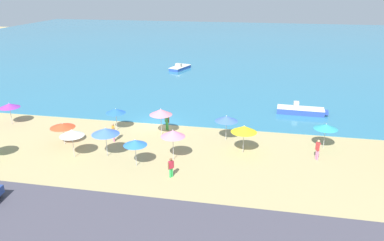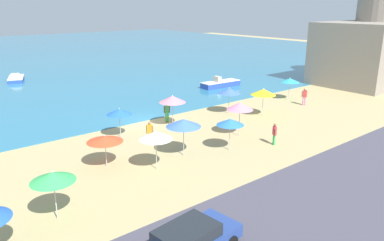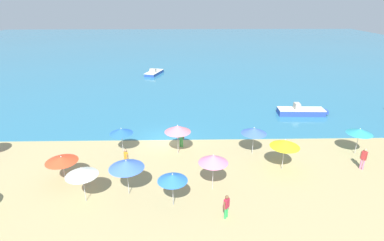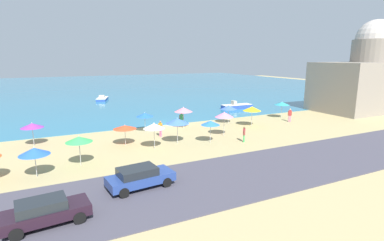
{
  "view_description": "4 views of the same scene",
  "coord_description": "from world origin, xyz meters",
  "views": [
    {
      "loc": [
        10.87,
        -35.46,
        13.98
      ],
      "look_at": [
        4.63,
        -4.07,
        2.2
      ],
      "focal_mm": 35.0,
      "sensor_mm": 36.0,
      "label": 1
    },
    {
      "loc": [
        -16.31,
        -26.9,
        9.68
      ],
      "look_at": [
        1.69,
        -4.7,
        0.88
      ],
      "focal_mm": 35.0,
      "sensor_mm": 36.0,
      "label": 2
    },
    {
      "loc": [
        1.96,
        -25.42,
        12.34
      ],
      "look_at": [
        2.58,
        2.28,
        1.04
      ],
      "focal_mm": 28.0,
      "sensor_mm": 36.0,
      "label": 3
    },
    {
      "loc": [
        -13.4,
        -35.11,
        8.51
      ],
      "look_at": [
        1.87,
        -3.79,
        1.13
      ],
      "focal_mm": 28.0,
      "sensor_mm": 36.0,
      "label": 4
    }
  ],
  "objects": [
    {
      "name": "ground_plane",
      "position": [
        0.0,
        0.0,
        0.0
      ],
      "size": [
        160.0,
        160.0,
        0.0
      ],
      "primitive_type": "plane",
      "color": "tan"
    },
    {
      "name": "sea",
      "position": [
        0.0,
        55.0,
        0.03
      ],
      "size": [
        150.0,
        110.0,
        0.05
      ],
      "primitive_type": "cube",
      "color": "teal",
      "rests_on": "ground_plane"
    },
    {
      "name": "coastal_road",
      "position": [
        0.0,
        -18.0,
        0.03
      ],
      "size": [
        80.0,
        8.0,
        0.06
      ],
      "primitive_type": "cube",
      "color": "#45434F",
      "rests_on": "ground_plane"
    },
    {
      "name": "beach_umbrella_0",
      "position": [
        1.11,
        -9.57,
        2.06
      ],
      "size": [
        1.9,
        1.9,
        2.35
      ],
      "color": "#B2B2B7",
      "rests_on": "ground_plane"
    },
    {
      "name": "beach_umbrella_1",
      "position": [
        -3.48,
        -2.34,
        2.01
      ],
      "size": [
        1.95,
        1.95,
        2.3
      ],
      "color": "#B2B2B7",
      "rests_on": "ground_plane"
    },
    {
      "name": "beach_umbrella_2",
      "position": [
        -1.95,
        -8.3,
        2.29
      ],
      "size": [
        2.34,
        2.34,
        2.62
      ],
      "color": "#B2B2B7",
      "rests_on": "ground_plane"
    },
    {
      "name": "beach_umbrella_3",
      "position": [
        -14.98,
        -2.92,
        2.03
      ],
      "size": [
        2.12,
        2.12,
        2.33
      ],
      "color": "#B2B2B7",
      "rests_on": "ground_plane"
    },
    {
      "name": "beach_umbrella_4",
      "position": [
        1.28,
        -2.64,
        2.31
      ],
      "size": [
        2.21,
        2.21,
        2.66
      ],
      "color": "#B2B2B7",
      "rests_on": "ground_plane"
    },
    {
      "name": "beach_umbrella_5",
      "position": [
        -4.64,
        -9.03,
        2.22
      ],
      "size": [
        2.06,
        2.06,
        2.54
      ],
      "color": "#B2B2B7",
      "rests_on": "ground_plane"
    },
    {
      "name": "beach_umbrella_6",
      "position": [
        -11.46,
        -10.79,
        2.19
      ],
      "size": [
        2.07,
        2.07,
        2.48
      ],
      "color": "#B2B2B7",
      "rests_on": "ground_plane"
    },
    {
      "name": "beach_umbrella_7",
      "position": [
        7.65,
        -2.8,
        2.14
      ],
      "size": [
        2.13,
        2.13,
        2.46
      ],
      "color": "#B2B2B7",
      "rests_on": "ground_plane"
    },
    {
      "name": "beach_umbrella_8",
      "position": [
        -6.85,
        -6.7,
        1.83
      ],
      "size": [
        2.25,
        2.25,
        2.08
      ],
      "color": "#B2B2B7",
      "rests_on": "ground_plane"
    },
    {
      "name": "beach_umbrella_9",
      "position": [
        -14.59,
        -11.81,
        1.93
      ],
      "size": [
        2.13,
        2.13,
        2.27
      ],
      "color": "#B2B2B7",
      "rests_on": "ground_plane"
    },
    {
      "name": "beach_umbrella_11",
      "position": [
        16.47,
        -2.99,
        2.09
      ],
      "size": [
        2.1,
        2.1,
        2.37
      ],
      "color": "#B2B2B7",
      "rests_on": "ground_plane"
    },
    {
      "name": "beach_umbrella_12",
      "position": [
        3.79,
        -7.88,
        2.38
      ],
      "size": [
        2.03,
        2.03,
        2.72
      ],
      "color": "#B2B2B7",
      "rests_on": "ground_plane"
    },
    {
      "name": "beach_umbrella_13",
      "position": [
        9.44,
        -5.37,
        2.23
      ],
      "size": [
        2.25,
        2.25,
        2.57
      ],
      "color": "#B2B2B7",
      "rests_on": "ground_plane"
    },
    {
      "name": "bather_0",
      "position": [
        15.62,
        -5.53,
        1.01
      ],
      "size": [
        0.39,
        0.49,
        1.8
      ],
      "color": "#CF7499",
      "rests_on": "ground_plane"
    },
    {
      "name": "bather_1",
      "position": [
        -2.63,
        -5.19,
        1.0
      ],
      "size": [
        0.38,
        0.5,
        1.78
      ],
      "color": "pink",
      "rests_on": "ground_plane"
    },
    {
      "name": "bather_2",
      "position": [
        4.35,
        -10.85,
        0.89
      ],
      "size": [
        0.39,
        0.47,
        1.6
      ],
      "color": "green",
      "rests_on": "ground_plane"
    },
    {
      "name": "bather_3",
      "position": [
        1.54,
        -1.44,
        0.98
      ],
      "size": [
        0.53,
        0.34,
        1.75
      ],
      "color": "green",
      "rests_on": "ground_plane"
    },
    {
      "name": "parked_car_0",
      "position": [
        -14.02,
        -19.25,
        0.8
      ],
      "size": [
        4.34,
        2.14,
        1.39
      ],
      "color": "black",
      "rests_on": "coastal_road"
    },
    {
      "name": "parked_car_1",
      "position": [
        -8.39,
        -16.98,
        0.81
      ],
      "size": [
        4.53,
        2.35,
        1.41
      ],
      "color": "navy",
      "rests_on": "coastal_road"
    },
    {
      "name": "skiff_nearshore",
      "position": [
        15.13,
        6.24,
        0.44
      ],
      "size": [
        5.62,
        1.89,
        1.36
      ],
      "color": "#2B47A2",
      "rests_on": "sea"
    },
    {
      "name": "skiff_offshore",
      "position": [
        -3.49,
        26.26,
        0.36
      ],
      "size": [
        3.15,
        5.07,
        1.09
      ],
      "color": "#29499B",
      "rests_on": "sea"
    },
    {
      "name": "harbor_fortress",
      "position": [
        32.87,
        -3.57,
        5.53
      ],
      "size": [
        13.3,
        9.34,
        14.41
      ],
      "color": "gray",
      "rests_on": "ground_plane"
    }
  ]
}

